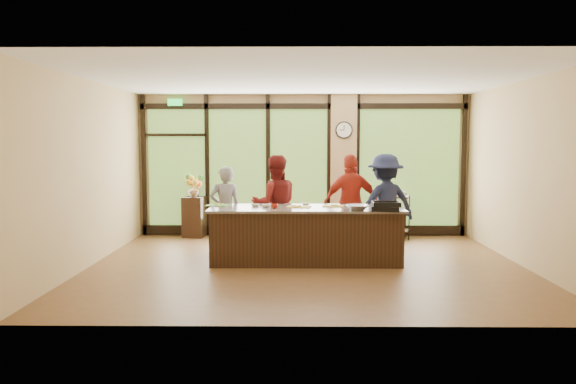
{
  "coord_description": "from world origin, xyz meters",
  "views": [
    {
      "loc": [
        -0.2,
        -8.97,
        2.02
      ],
      "look_at": [
        -0.3,
        0.4,
        1.17
      ],
      "focal_mm": 35.0,
      "sensor_mm": 36.0,
      "label": 1
    }
  ],
  "objects_px": {
    "cook_left": "(225,209)",
    "roasting_pan": "(386,208)",
    "bar_cart": "(391,210)",
    "flower_stand": "(194,217)",
    "cook_right": "(385,203)",
    "island_base": "(306,236)"
  },
  "relations": [
    {
      "from": "cook_right",
      "to": "roasting_pan",
      "type": "xyz_separation_m",
      "value": [
        -0.2,
        -1.29,
        0.06
      ]
    },
    {
      "from": "roasting_pan",
      "to": "bar_cart",
      "type": "xyz_separation_m",
      "value": [
        0.56,
        2.7,
        -0.36
      ]
    },
    {
      "from": "cook_left",
      "to": "bar_cart",
      "type": "height_order",
      "value": "cook_left"
    },
    {
      "from": "roasting_pan",
      "to": "flower_stand",
      "type": "xyz_separation_m",
      "value": [
        -3.55,
        2.9,
        -0.53
      ]
    },
    {
      "from": "island_base",
      "to": "cook_left",
      "type": "height_order",
      "value": "cook_left"
    },
    {
      "from": "cook_left",
      "to": "island_base",
      "type": "bearing_deg",
      "value": 134.62
    },
    {
      "from": "cook_right",
      "to": "flower_stand",
      "type": "relative_size",
      "value": 2.1
    },
    {
      "from": "island_base",
      "to": "roasting_pan",
      "type": "xyz_separation_m",
      "value": [
        1.25,
        -0.45,
        0.52
      ]
    },
    {
      "from": "island_base",
      "to": "cook_right",
      "type": "xyz_separation_m",
      "value": [
        1.45,
        0.84,
        0.45
      ]
    },
    {
      "from": "cook_left",
      "to": "flower_stand",
      "type": "distance_m",
      "value": 1.84
    },
    {
      "from": "cook_right",
      "to": "bar_cart",
      "type": "height_order",
      "value": "cook_right"
    },
    {
      "from": "cook_left",
      "to": "roasting_pan",
      "type": "height_order",
      "value": "cook_left"
    },
    {
      "from": "cook_left",
      "to": "cook_right",
      "type": "bearing_deg",
      "value": 164.96
    },
    {
      "from": "island_base",
      "to": "flower_stand",
      "type": "xyz_separation_m",
      "value": [
        -2.3,
        2.45,
        -0.01
      ]
    },
    {
      "from": "cook_left",
      "to": "flower_stand",
      "type": "bearing_deg",
      "value": -76.43
    },
    {
      "from": "cook_right",
      "to": "roasting_pan",
      "type": "bearing_deg",
      "value": 62.45
    },
    {
      "from": "cook_left",
      "to": "roasting_pan",
      "type": "bearing_deg",
      "value": 139.48
    },
    {
      "from": "flower_stand",
      "to": "roasting_pan",
      "type": "bearing_deg",
      "value": -29.51
    },
    {
      "from": "cook_right",
      "to": "flower_stand",
      "type": "bearing_deg",
      "value": -42.11
    },
    {
      "from": "island_base",
      "to": "bar_cart",
      "type": "xyz_separation_m",
      "value": [
        1.82,
        2.25,
        0.15
      ]
    },
    {
      "from": "island_base",
      "to": "cook_right",
      "type": "height_order",
      "value": "cook_right"
    },
    {
      "from": "cook_left",
      "to": "flower_stand",
      "type": "xyz_separation_m",
      "value": [
        -0.85,
        1.59,
        -0.36
      ]
    }
  ]
}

